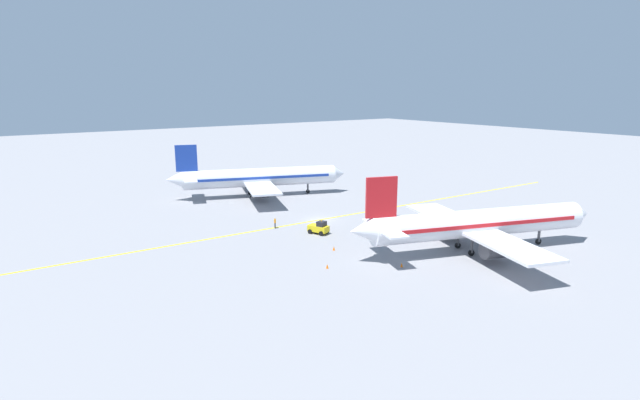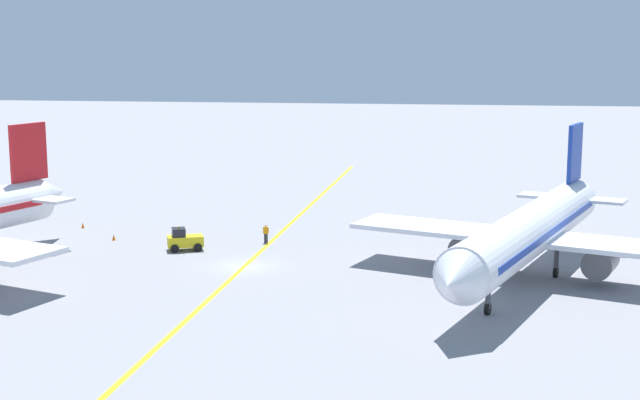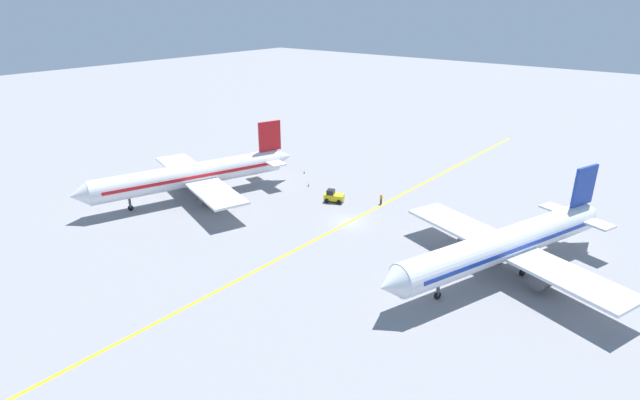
{
  "view_description": "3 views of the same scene",
  "coord_description": "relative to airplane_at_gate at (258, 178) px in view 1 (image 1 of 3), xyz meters",
  "views": [
    {
      "loc": [
        64.23,
        -45.36,
        20.99
      ],
      "look_at": [
        5.39,
        -3.83,
        4.8
      ],
      "focal_mm": 28.0,
      "sensor_mm": 36.0,
      "label": 1
    },
    {
      "loc": [
        -16.39,
        66.79,
        17.25
      ],
      "look_at": [
        -5.46,
        -3.9,
        4.82
      ],
      "focal_mm": 50.0,
      "sensor_mm": 36.0,
      "label": 2
    },
    {
      "loc": [
        -37.13,
        52.79,
        29.22
      ],
      "look_at": [
        2.12,
        3.96,
        4.08
      ],
      "focal_mm": 28.0,
      "sensor_mm": 36.0,
      "label": 3
    }
  ],
  "objects": [
    {
      "name": "baggage_tug_white",
      "position": [
        28.39,
        -5.34,
        -2.81
      ],
      "size": [
        3.34,
        2.62,
        2.11
      ],
      "color": "gold",
      "rests_on": "ground"
    },
    {
      "name": "traffic_cone_mid_apron",
      "position": [
        45.6,
        -5.3,
        -3.43
      ],
      "size": [
        0.32,
        0.32,
        0.55
      ],
      "primitive_type": "cone",
      "color": "orange",
      "rests_on": "ground"
    },
    {
      "name": "traffic_cone_near_nose",
      "position": [
        35.84,
        -8.16,
        -3.43
      ],
      "size": [
        0.32,
        0.32,
        0.55
      ],
      "primitive_type": "cone",
      "color": "orange",
      "rests_on": "ground"
    },
    {
      "name": "airplane_adjacent_stand",
      "position": [
        46.74,
        6.89,
        0.0
      ],
      "size": [
        28.2,
        34.59,
        10.6
      ],
      "color": "white",
      "rests_on": "ground"
    },
    {
      "name": "apron_yellow_centreline",
      "position": [
        21.99,
        -0.61,
        -3.71
      ],
      "size": [
        3.35,
        119.97,
        0.01
      ],
      "primitive_type": "cube",
      "rotation": [
        0.0,
        0.0,
        -0.02
      ],
      "color": "yellow",
      "rests_on": "ground"
    },
    {
      "name": "ground_crew_worker",
      "position": [
        22.09,
        -9.15,
        -2.8
      ],
      "size": [
        0.55,
        0.33,
        1.68
      ],
      "color": "#23232D",
      "rests_on": "ground"
    },
    {
      "name": "ground_plane",
      "position": [
        21.99,
        -0.61,
        -3.71
      ],
      "size": [
        400.0,
        400.0,
        0.0
      ],
      "primitive_type": "plane",
      "color": "gray"
    },
    {
      "name": "airplane_at_gate",
      "position": [
        0.0,
        0.0,
        0.0
      ],
      "size": [
        28.13,
        34.46,
        10.6
      ],
      "color": "silver",
      "rests_on": "ground"
    },
    {
      "name": "traffic_cone_by_wingtip",
      "position": [
        40.82,
        -12.88,
        -3.43
      ],
      "size": [
        0.32,
        0.32,
        0.55
      ],
      "primitive_type": "cone",
      "color": "orange",
      "rests_on": "ground"
    }
  ]
}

